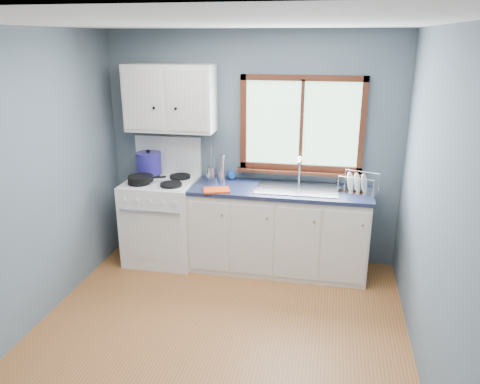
% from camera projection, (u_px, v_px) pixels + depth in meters
% --- Properties ---
extents(floor, '(3.20, 3.60, 0.02)m').
position_uv_depth(floor, '(213.00, 348.00, 3.83)').
color(floor, '#A46231').
rests_on(floor, ground).
extents(ceiling, '(3.20, 3.60, 0.02)m').
position_uv_depth(ceiling, '(205.00, 21.00, 3.04)').
color(ceiling, white).
rests_on(ceiling, wall_back).
extents(wall_back, '(3.20, 0.02, 2.50)m').
position_uv_depth(wall_back, '(252.00, 149.00, 5.12)').
color(wall_back, slate).
rests_on(wall_back, ground).
extents(wall_front, '(3.20, 0.02, 2.50)m').
position_uv_depth(wall_front, '(86.00, 363.00, 1.75)').
color(wall_front, slate).
rests_on(wall_front, ground).
extents(wall_left, '(0.02, 3.60, 2.50)m').
position_uv_depth(wall_left, '(15.00, 190.00, 3.73)').
color(wall_left, slate).
rests_on(wall_left, ground).
extents(wall_right, '(0.02, 3.60, 2.50)m').
position_uv_depth(wall_right, '(441.00, 219.00, 3.14)').
color(wall_right, slate).
rests_on(wall_right, ground).
extents(gas_range, '(0.76, 0.69, 1.36)m').
position_uv_depth(gas_range, '(162.00, 218.00, 5.22)').
color(gas_range, white).
rests_on(gas_range, floor).
extents(base_cabinets, '(1.85, 0.60, 0.88)m').
position_uv_depth(base_cabinets, '(279.00, 233.00, 5.02)').
color(base_cabinets, silver).
rests_on(base_cabinets, floor).
extents(countertop, '(1.89, 0.64, 0.04)m').
position_uv_depth(countertop, '(280.00, 190.00, 4.87)').
color(countertop, '#171D38').
rests_on(countertop, base_cabinets).
extents(sink, '(0.84, 0.46, 0.44)m').
position_uv_depth(sink, '(297.00, 195.00, 4.85)').
color(sink, silver).
rests_on(sink, countertop).
extents(window, '(1.36, 0.10, 1.03)m').
position_uv_depth(window, '(301.00, 131.00, 4.91)').
color(window, '#9EC6A8').
rests_on(window, wall_back).
extents(upper_cabinets, '(0.95, 0.35, 0.70)m').
position_uv_depth(upper_cabinets, '(170.00, 98.00, 4.93)').
color(upper_cabinets, silver).
rests_on(upper_cabinets, wall_back).
extents(skillet, '(0.43, 0.35, 0.05)m').
position_uv_depth(skillet, '(141.00, 178.00, 4.97)').
color(skillet, black).
rests_on(skillet, gas_range).
extents(stockpot, '(0.33, 0.33, 0.28)m').
position_uv_depth(stockpot, '(149.00, 163.00, 5.20)').
color(stockpot, navy).
rests_on(stockpot, gas_range).
extents(utensil_crock, '(0.16, 0.16, 0.39)m').
position_uv_depth(utensil_crock, '(212.00, 173.00, 5.11)').
color(utensil_crock, silver).
rests_on(utensil_crock, countertop).
extents(thermos, '(0.09, 0.09, 0.31)m').
position_uv_depth(thermos, '(222.00, 169.00, 5.00)').
color(thermos, silver).
rests_on(thermos, countertop).
extents(soap_bottle, '(0.11, 0.11, 0.23)m').
position_uv_depth(soap_bottle, '(232.00, 170.00, 5.11)').
color(soap_bottle, '#1B4CA3').
rests_on(soap_bottle, countertop).
extents(dish_towel, '(0.31, 0.26, 0.02)m').
position_uv_depth(dish_towel, '(217.00, 190.00, 4.77)').
color(dish_towel, '#DC4313').
rests_on(dish_towel, countertop).
extents(dish_rack, '(0.44, 0.38, 0.19)m').
position_uv_depth(dish_rack, '(358.00, 187.00, 4.74)').
color(dish_rack, silver).
rests_on(dish_rack, countertop).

